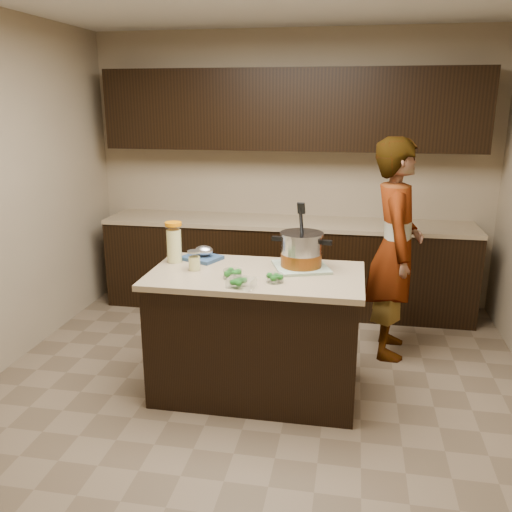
{
  "coord_description": "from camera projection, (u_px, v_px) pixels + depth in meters",
  "views": [
    {
      "loc": [
        0.63,
        -3.47,
        2.03
      ],
      "look_at": [
        0.0,
        0.0,
        1.02
      ],
      "focal_mm": 38.0,
      "sensor_mm": 36.0,
      "label": 1
    }
  ],
  "objects": [
    {
      "name": "ground_plane",
      "position": [
        256.0,
        390.0,
        3.95
      ],
      "size": [
        4.0,
        4.0,
        0.0
      ],
      "primitive_type": "plane",
      "color": "brown",
      "rests_on": "ground"
    },
    {
      "name": "room_shell",
      "position": [
        256.0,
        152.0,
        3.47
      ],
      "size": [
        4.04,
        4.04,
        2.72
      ],
      "color": "tan",
      "rests_on": "ground"
    },
    {
      "name": "back_cabinets",
      "position": [
        288.0,
        216.0,
        5.33
      ],
      "size": [
        3.6,
        0.63,
        2.33
      ],
      "color": "black",
      "rests_on": "ground"
    },
    {
      "name": "island",
      "position": [
        256.0,
        333.0,
        3.82
      ],
      "size": [
        1.46,
        0.81,
        0.9
      ],
      "color": "black",
      "rests_on": "ground"
    },
    {
      "name": "dish_towel",
      "position": [
        301.0,
        267.0,
        3.8
      ],
      "size": [
        0.46,
        0.46,
        0.02
      ],
      "primitive_type": "cube",
      "rotation": [
        0.0,
        0.0,
        0.34
      ],
      "color": "#58845A",
      "rests_on": "island"
    },
    {
      "name": "stock_pot",
      "position": [
        301.0,
        252.0,
        3.76
      ],
      "size": [
        0.43,
        0.34,
        0.43
      ],
      "rotation": [
        0.0,
        0.0,
        -0.14
      ],
      "color": "#B7B7BC",
      "rests_on": "dish_towel"
    },
    {
      "name": "lemonade_pitcher",
      "position": [
        174.0,
        244.0,
        3.92
      ],
      "size": [
        0.14,
        0.14,
        0.29
      ],
      "rotation": [
        0.0,
        0.0,
        -0.21
      ],
      "color": "#E8E58D",
      "rests_on": "island"
    },
    {
      "name": "mason_jar",
      "position": [
        194.0,
        261.0,
        3.74
      ],
      "size": [
        0.11,
        0.11,
        0.15
      ],
      "rotation": [
        0.0,
        0.0,
        -0.27
      ],
      "color": "#E8E58D",
      "rests_on": "island"
    },
    {
      "name": "broccoli_tub_left",
      "position": [
        233.0,
        274.0,
        3.58
      ],
      "size": [
        0.15,
        0.15,
        0.06
      ],
      "rotation": [
        0.0,
        0.0,
        0.27
      ],
      "color": "silver",
      "rests_on": "island"
    },
    {
      "name": "broccoli_tub_right",
      "position": [
        275.0,
        278.0,
        3.51
      ],
      "size": [
        0.15,
        0.15,
        0.05
      ],
      "rotation": [
        0.0,
        0.0,
        -0.43
      ],
      "color": "silver",
      "rests_on": "island"
    },
    {
      "name": "broccoli_tub_rect",
      "position": [
        241.0,
        283.0,
        3.41
      ],
      "size": [
        0.19,
        0.15,
        0.06
      ],
      "rotation": [
        0.0,
        0.0,
        -0.2
      ],
      "color": "silver",
      "rests_on": "island"
    },
    {
      "name": "blue_tray",
      "position": [
        203.0,
        255.0,
        4.0
      ],
      "size": [
        0.32,
        0.3,
        0.1
      ],
      "rotation": [
        0.0,
        0.0,
        -0.4
      ],
      "color": "navy",
      "rests_on": "island"
    },
    {
      "name": "person",
      "position": [
        395.0,
        249.0,
        4.34
      ],
      "size": [
        0.43,
        0.65,
        1.77
      ],
      "primitive_type": "imported",
      "rotation": [
        0.0,
        0.0,
        1.57
      ],
      "color": "gray",
      "rests_on": "ground"
    }
  ]
}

